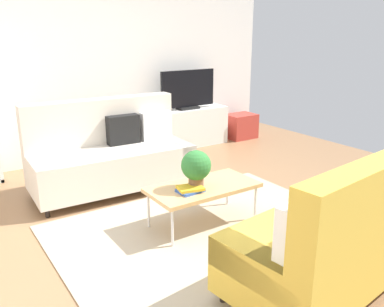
% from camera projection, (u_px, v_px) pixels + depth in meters
% --- Properties ---
extents(ground_plane, '(7.68, 7.68, 0.00)m').
position_uv_depth(ground_plane, '(190.00, 222.00, 4.24)').
color(ground_plane, '#936B47').
extents(wall_far, '(6.40, 0.12, 2.90)m').
position_uv_depth(wall_far, '(85.00, 62.00, 6.04)').
color(wall_far, white).
rests_on(wall_far, ground_plane).
extents(area_rug, '(2.90, 2.20, 0.01)m').
position_uv_depth(area_rug, '(210.00, 232.00, 4.02)').
color(area_rug, tan).
rests_on(area_rug, ground_plane).
extents(couch_beige, '(1.93, 0.91, 1.10)m').
position_uv_depth(couch_beige, '(111.00, 155.00, 5.01)').
color(couch_beige, beige).
rests_on(couch_beige, ground_plane).
extents(couch_green, '(1.99, 1.06, 1.10)m').
position_uv_depth(couch_green, '(343.00, 232.00, 3.10)').
color(couch_green, gold).
rests_on(couch_green, ground_plane).
extents(coffee_table, '(1.10, 0.56, 0.42)m').
position_uv_depth(coffee_table, '(203.00, 188.00, 4.09)').
color(coffee_table, tan).
rests_on(coffee_table, ground_plane).
extents(tv_console, '(1.40, 0.44, 0.64)m').
position_uv_depth(tv_console, '(187.00, 127.00, 6.93)').
color(tv_console, silver).
rests_on(tv_console, ground_plane).
extents(tv, '(1.00, 0.20, 0.64)m').
position_uv_depth(tv, '(188.00, 90.00, 6.73)').
color(tv, black).
rests_on(tv, tv_console).
extents(storage_trunk, '(0.52, 0.40, 0.44)m').
position_uv_depth(storage_trunk, '(241.00, 126.00, 7.47)').
color(storage_trunk, '#B2382D').
rests_on(storage_trunk, ground_plane).
extents(potted_plant, '(0.29, 0.29, 0.38)m').
position_uv_depth(potted_plant, '(196.00, 167.00, 3.96)').
color(potted_plant, brown).
rests_on(potted_plant, coffee_table).
extents(table_book_0, '(0.25, 0.20, 0.03)m').
position_uv_depth(table_book_0, '(190.00, 190.00, 3.93)').
color(table_book_0, '#3359B2').
rests_on(table_book_0, coffee_table).
extents(table_book_1, '(0.27, 0.23, 0.03)m').
position_uv_depth(table_book_1, '(190.00, 188.00, 3.92)').
color(table_book_1, gold).
rests_on(table_book_1, table_book_0).
extents(vase_0, '(0.12, 0.12, 0.18)m').
position_uv_depth(vase_0, '(155.00, 106.00, 6.55)').
color(vase_0, '#4C72B2').
rests_on(vase_0, tv_console).
extents(bottle_0, '(0.06, 0.06, 0.23)m').
position_uv_depth(bottle_0, '(168.00, 105.00, 6.56)').
color(bottle_0, red).
rests_on(bottle_0, tv_console).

